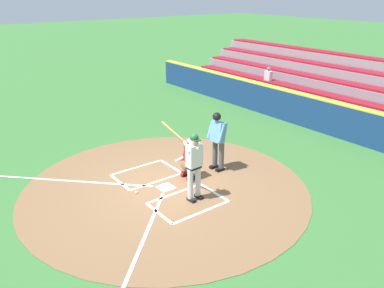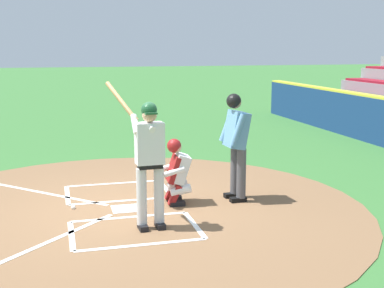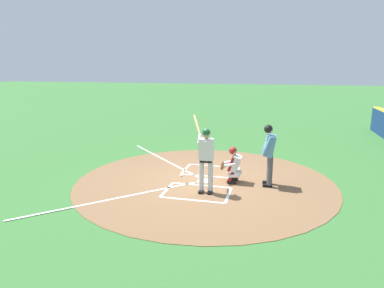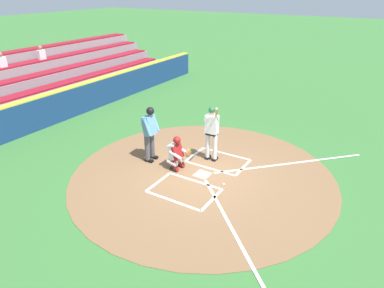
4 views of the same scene
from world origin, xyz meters
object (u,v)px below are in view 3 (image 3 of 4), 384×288
(batter, at_px, (206,155))
(baseball, at_px, (181,176))
(catcher, at_px, (233,164))
(plate_umpire, at_px, (269,151))

(batter, xyz_separation_m, baseball, (1.21, 1.06, -1.06))
(catcher, height_order, plate_umpire, plate_umpire)
(batter, distance_m, baseball, 1.93)
(plate_umpire, distance_m, baseball, 2.95)
(plate_umpire, xyz_separation_m, baseball, (0.17, 2.76, -1.04))
(batter, xyz_separation_m, plate_umpire, (1.03, -1.70, -0.02))
(catcher, bearing_deg, plate_umpire, -92.40)
(catcher, bearing_deg, baseball, 85.62)
(batter, height_order, plate_umpire, batter)
(catcher, distance_m, baseball, 1.79)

